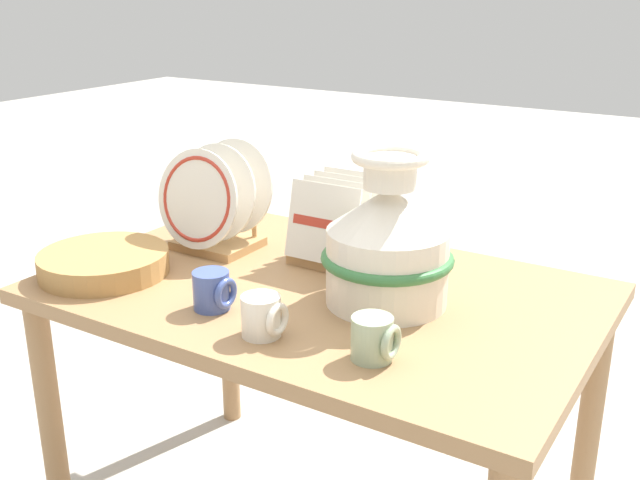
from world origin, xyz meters
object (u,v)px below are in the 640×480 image
object	(u,v)px
mug_cobalt_glaze	(213,291)
mug_sage_glaze	(374,339)
ceramic_vase	(388,242)
mug_cream_glaze	(263,316)
dish_rack_round_plates	(213,209)
dish_rack_square_plates	(338,233)
wicker_charger_stack	(104,263)

from	to	relation	value
mug_cobalt_glaze	mug_sage_glaze	xyz separation A→B (m)	(0.39, -0.02, 0.00)
ceramic_vase	mug_sage_glaze	size ratio (longest dim) A/B	3.92
ceramic_vase	mug_cobalt_glaze	distance (m)	0.38
ceramic_vase	mug_cream_glaze	world-z (taller)	ceramic_vase
ceramic_vase	dish_rack_round_plates	xyz separation A→B (m)	(-0.52, 0.07, -0.03)
mug_sage_glaze	dish_rack_square_plates	bearing A→B (deg)	128.00
wicker_charger_stack	mug_cobalt_glaze	bearing A→B (deg)	-3.26
ceramic_vase	dish_rack_square_plates	bearing A→B (deg)	143.49
dish_rack_round_plates	mug_sage_glaze	distance (m)	0.70
mug_cream_glaze	wicker_charger_stack	bearing A→B (deg)	172.47
dish_rack_round_plates	mug_cream_glaze	world-z (taller)	dish_rack_round_plates
dish_rack_round_plates	mug_sage_glaze	xyz separation A→B (m)	(0.62, -0.31, -0.07)
wicker_charger_stack	mug_cream_glaze	xyz separation A→B (m)	(0.51, -0.07, 0.01)
dish_rack_round_plates	wicker_charger_stack	bearing A→B (deg)	-112.30
ceramic_vase	mug_cream_glaze	distance (m)	0.31
dish_rack_square_plates	dish_rack_round_plates	bearing A→B (deg)	-163.95
dish_rack_round_plates	mug_cream_glaze	xyz separation A→B (m)	(0.40, -0.34, -0.07)
dish_rack_square_plates	mug_cobalt_glaze	distance (m)	0.39
ceramic_vase	wicker_charger_stack	bearing A→B (deg)	-162.43
mug_cobalt_glaze	mug_cream_glaze	world-z (taller)	same
dish_rack_square_plates	mug_sage_glaze	bearing A→B (deg)	-52.00
dish_rack_square_plates	mug_sage_glaze	world-z (taller)	dish_rack_square_plates
dish_rack_round_plates	mug_sage_glaze	world-z (taller)	dish_rack_round_plates
wicker_charger_stack	mug_cream_glaze	bearing A→B (deg)	-7.53
mug_cream_glaze	mug_sage_glaze	world-z (taller)	same
wicker_charger_stack	mug_sage_glaze	bearing A→B (deg)	-2.97
dish_rack_round_plates	dish_rack_square_plates	xyz separation A→B (m)	(0.31, 0.09, -0.03)
mug_sage_glaze	mug_cream_glaze	bearing A→B (deg)	-172.70
mug_cream_glaze	mug_sage_glaze	bearing A→B (deg)	7.30
wicker_charger_stack	dish_rack_square_plates	bearing A→B (deg)	40.36
mug_cobalt_glaze	mug_sage_glaze	bearing A→B (deg)	-2.71
dish_rack_square_plates	mug_cream_glaze	distance (m)	0.43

